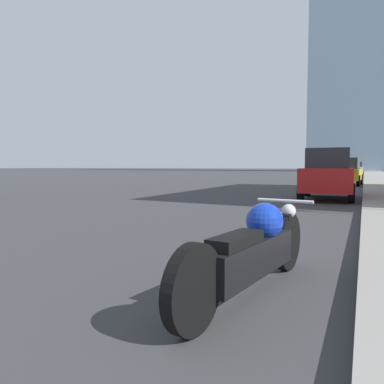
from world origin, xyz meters
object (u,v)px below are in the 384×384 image
Objects in this scene: parked_car_red at (328,175)px; motorcycle at (254,249)px; parked_car_black at (348,170)px; parked_car_white at (355,168)px; parked_car_blue at (351,170)px; parked_car_yellow at (346,172)px.

motorcycle is at bearing -90.66° from parked_car_red.
parked_car_black is 21.94m from parked_car_white.
parked_car_black is 0.91× the size of parked_car_blue.
parked_car_red reaches higher than motorcycle.
parked_car_black is (-0.29, 11.99, -0.03)m from parked_car_yellow.
parked_car_white reaches higher than parked_car_black.
parked_car_red is 0.90× the size of parked_car_blue.
parked_car_yellow is at bearing 98.71° from motorcycle.
parked_car_blue is at bearing 98.98° from motorcycle.
parked_car_red is at bearing -87.55° from parked_car_yellow.
parked_car_blue is (-0.36, 22.42, -0.05)m from parked_car_yellow.
parked_car_yellow is at bearing -92.77° from parked_car_black.
parked_car_red reaches higher than parked_car_blue.
parked_car_blue is (-0.07, 10.43, -0.02)m from parked_car_black.
motorcycle is at bearing -88.87° from parked_car_blue.
parked_car_blue is at bearing -95.19° from parked_car_white.
parked_car_white is (-0.02, 45.08, 0.00)m from parked_car_red.
parked_car_yellow reaches higher than motorcycle.
parked_car_yellow is 33.93m from parked_car_white.
parked_car_blue is at bearing 93.97° from parked_car_yellow.
parked_car_red is 33.58m from parked_car_blue.
motorcycle is 10.75m from parked_car_red.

